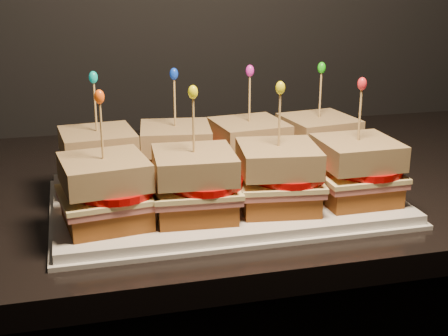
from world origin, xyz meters
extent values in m
cube|color=black|center=(0.39, 1.68, 0.89)|extent=(2.65, 0.66, 0.03)
cube|color=white|center=(0.37, 1.56, 0.92)|extent=(0.46, 0.29, 0.02)
cube|color=white|center=(0.37, 1.56, 0.91)|extent=(0.47, 0.30, 0.01)
cube|color=#572C0D|center=(0.21, 1.62, 0.94)|extent=(0.11, 0.11, 0.03)
cube|color=#B24C4C|center=(0.21, 1.62, 0.96)|extent=(0.12, 0.11, 0.01)
cube|color=#FAE599|center=(0.21, 1.62, 0.97)|extent=(0.12, 0.11, 0.01)
cylinder|color=#B70907|center=(0.22, 1.62, 0.97)|extent=(0.10, 0.10, 0.01)
cube|color=#5D320D|center=(0.21, 1.62, 0.99)|extent=(0.11, 0.11, 0.03)
cylinder|color=tan|center=(0.21, 1.62, 1.04)|extent=(0.00, 0.00, 0.09)
ellipsoid|color=#09BBB0|center=(0.21, 1.62, 1.09)|extent=(0.01, 0.01, 0.02)
cube|color=#572C0D|center=(0.32, 1.62, 0.94)|extent=(0.11, 0.11, 0.03)
cube|color=#B24C4C|center=(0.32, 1.62, 0.96)|extent=(0.12, 0.12, 0.01)
cube|color=#FAE599|center=(0.32, 1.62, 0.97)|extent=(0.12, 0.12, 0.01)
cylinder|color=#B70907|center=(0.33, 1.62, 0.97)|extent=(0.10, 0.10, 0.01)
cube|color=#5D320D|center=(0.32, 1.62, 0.99)|extent=(0.11, 0.11, 0.03)
cylinder|color=tan|center=(0.32, 1.62, 1.04)|extent=(0.00, 0.00, 0.09)
ellipsoid|color=blue|center=(0.32, 1.62, 1.09)|extent=(0.01, 0.01, 0.02)
cube|color=#572C0D|center=(0.43, 1.62, 0.94)|extent=(0.11, 0.11, 0.03)
cube|color=#B24C4C|center=(0.43, 1.62, 0.96)|extent=(0.12, 0.11, 0.01)
cube|color=#FAE599|center=(0.43, 1.62, 0.97)|extent=(0.12, 0.12, 0.01)
cylinder|color=#B70907|center=(0.44, 1.62, 0.97)|extent=(0.10, 0.10, 0.01)
cube|color=#5D320D|center=(0.43, 1.62, 0.99)|extent=(0.11, 0.11, 0.03)
cylinder|color=tan|center=(0.43, 1.62, 1.04)|extent=(0.00, 0.00, 0.09)
ellipsoid|color=#CE20AB|center=(0.43, 1.62, 1.09)|extent=(0.01, 0.01, 0.02)
cube|color=#572C0D|center=(0.54, 1.62, 0.94)|extent=(0.11, 0.11, 0.03)
cube|color=#B24C4C|center=(0.54, 1.62, 0.96)|extent=(0.12, 0.12, 0.01)
cube|color=#FAE599|center=(0.54, 1.62, 0.97)|extent=(0.12, 0.12, 0.01)
cylinder|color=#B70907|center=(0.55, 1.62, 0.97)|extent=(0.10, 0.10, 0.01)
cube|color=#5D320D|center=(0.54, 1.62, 0.99)|extent=(0.11, 0.11, 0.03)
cylinder|color=tan|center=(0.54, 1.62, 1.04)|extent=(0.00, 0.00, 0.09)
ellipsoid|color=#1DBD12|center=(0.54, 1.62, 1.09)|extent=(0.01, 0.01, 0.02)
cube|color=#572C0D|center=(0.21, 1.49, 0.94)|extent=(0.11, 0.11, 0.03)
cube|color=#B24C4C|center=(0.21, 1.49, 0.96)|extent=(0.12, 0.12, 0.01)
cube|color=#FAE599|center=(0.21, 1.49, 0.97)|extent=(0.12, 0.12, 0.01)
cylinder|color=#B70907|center=(0.22, 1.48, 0.97)|extent=(0.10, 0.10, 0.01)
cube|color=#5D320D|center=(0.21, 1.49, 0.99)|extent=(0.11, 0.11, 0.03)
cylinder|color=tan|center=(0.21, 1.49, 1.04)|extent=(0.00, 0.00, 0.09)
ellipsoid|color=#FE540E|center=(0.21, 1.49, 1.09)|extent=(0.01, 0.01, 0.02)
cube|color=#572C0D|center=(0.32, 1.49, 0.94)|extent=(0.10, 0.10, 0.03)
cube|color=#B24C4C|center=(0.32, 1.49, 0.96)|extent=(0.11, 0.11, 0.01)
cube|color=#FAE599|center=(0.32, 1.49, 0.97)|extent=(0.11, 0.11, 0.01)
cylinder|color=#B70907|center=(0.33, 1.48, 0.97)|extent=(0.10, 0.10, 0.01)
cube|color=#5D320D|center=(0.32, 1.49, 0.99)|extent=(0.10, 0.10, 0.03)
cylinder|color=tan|center=(0.32, 1.49, 1.04)|extent=(0.00, 0.00, 0.09)
ellipsoid|color=#F4EB0C|center=(0.32, 1.49, 1.09)|extent=(0.01, 0.01, 0.02)
cube|color=#572C0D|center=(0.43, 1.49, 0.94)|extent=(0.11, 0.11, 0.03)
cube|color=#B24C4C|center=(0.43, 1.49, 0.96)|extent=(0.12, 0.12, 0.01)
cube|color=#FAE599|center=(0.43, 1.49, 0.97)|extent=(0.12, 0.12, 0.01)
cylinder|color=#B70907|center=(0.44, 1.48, 0.97)|extent=(0.10, 0.10, 0.01)
cube|color=#5D320D|center=(0.43, 1.49, 0.99)|extent=(0.11, 0.11, 0.03)
cylinder|color=tan|center=(0.43, 1.49, 1.04)|extent=(0.00, 0.00, 0.09)
ellipsoid|color=yellow|center=(0.43, 1.49, 1.09)|extent=(0.01, 0.01, 0.02)
cube|color=#572C0D|center=(0.54, 1.49, 0.94)|extent=(0.10, 0.10, 0.03)
cube|color=#B24C4C|center=(0.54, 1.49, 0.96)|extent=(0.11, 0.10, 0.01)
cube|color=#FAE599|center=(0.54, 1.49, 0.97)|extent=(0.11, 0.11, 0.01)
cylinder|color=#B70907|center=(0.55, 1.48, 0.97)|extent=(0.10, 0.10, 0.01)
cube|color=#5D320D|center=(0.54, 1.49, 0.99)|extent=(0.10, 0.10, 0.03)
cylinder|color=tan|center=(0.54, 1.49, 1.04)|extent=(0.00, 0.00, 0.09)
ellipsoid|color=red|center=(0.54, 1.49, 1.09)|extent=(0.01, 0.01, 0.02)
camera|label=1|loc=(0.17, 0.77, 1.23)|focal=50.00mm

